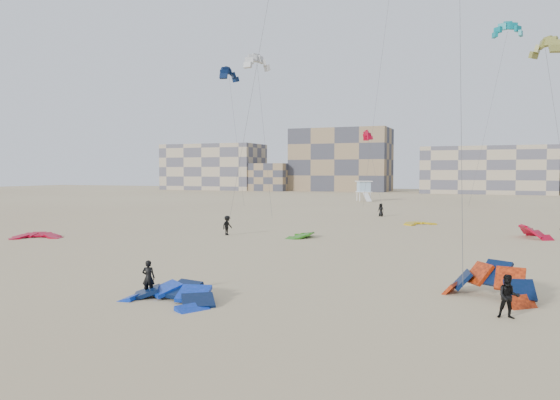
% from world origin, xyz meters
% --- Properties ---
extents(ground, '(320.00, 320.00, 0.00)m').
position_xyz_m(ground, '(0.00, 0.00, 0.00)').
color(ground, '#C5B584').
rests_on(ground, ground).
extents(kite_ground_blue, '(5.42, 5.61, 2.69)m').
position_xyz_m(kite_ground_blue, '(-0.28, -0.64, 0.00)').
color(kite_ground_blue, '#1230CA').
rests_on(kite_ground_blue, ground).
extents(kite_ground_orange, '(5.70, 5.69, 4.19)m').
position_xyz_m(kite_ground_orange, '(12.57, 5.15, 0.00)').
color(kite_ground_orange, '#FB3F0F').
rests_on(kite_ground_orange, ground).
extents(kite_ground_red, '(5.33, 5.40, 1.36)m').
position_xyz_m(kite_ground_red, '(-23.49, 14.54, 0.00)').
color(kite_ground_red, '#B90023').
rests_on(kite_ground_red, ground).
extents(kite_ground_green, '(3.71, 3.50, 1.66)m').
position_xyz_m(kite_ground_green, '(-2.91, 23.44, 0.00)').
color(kite_ground_green, '#31871A').
rests_on(kite_ground_green, ground).
extents(kite_ground_red_far, '(4.63, 4.51, 3.28)m').
position_xyz_m(kite_ground_red_far, '(15.88, 30.40, 0.00)').
color(kite_ground_red_far, '#B90023').
rests_on(kite_ground_red_far, ground).
extents(kite_ground_yellow, '(4.82, 4.82, 0.59)m').
position_xyz_m(kite_ground_yellow, '(5.09, 38.68, 0.00)').
color(kite_ground_yellow, '#C9870C').
rests_on(kite_ground_yellow, ground).
extents(kitesurfer_main, '(0.68, 0.54, 1.62)m').
position_xyz_m(kitesurfer_main, '(-1.83, 0.15, 0.81)').
color(kitesurfer_main, black).
rests_on(kitesurfer_main, ground).
extents(kitesurfer_b, '(0.91, 0.75, 1.70)m').
position_xyz_m(kitesurfer_b, '(13.35, 2.01, 0.85)').
color(kitesurfer_b, black).
rests_on(kitesurfer_b, ground).
extents(kitesurfer_c, '(0.88, 1.24, 1.74)m').
position_xyz_m(kitesurfer_c, '(-9.39, 22.47, 0.87)').
color(kitesurfer_c, black).
rests_on(kitesurfer_c, ground).
extents(kitesurfer_e, '(0.92, 0.74, 1.63)m').
position_xyz_m(kitesurfer_e, '(-0.83, 47.80, 0.82)').
color(kitesurfer_e, black).
rests_on(kitesurfer_e, ground).
extents(kite_fly_grey, '(6.82, 8.88, 17.96)m').
position_xyz_m(kite_fly_grey, '(-12.62, 36.15, 17.78)').
color(kite_fly_grey, silver).
rests_on(kite_fly_grey, ground).
extents(kite_fly_olive, '(4.68, 4.55, 16.03)m').
position_xyz_m(kite_fly_olive, '(16.28, 30.40, 15.87)').
color(kite_fly_olive, olive).
rests_on(kite_fly_olive, ground).
extents(kite_fly_navy, '(4.46, 3.84, 19.12)m').
position_xyz_m(kite_fly_navy, '(-21.51, 46.51, 18.73)').
color(kite_fly_navy, '#09153B').
rests_on(kite_fly_navy, ground).
extents(kite_fly_teal_b, '(6.53, 7.25, 25.12)m').
position_xyz_m(kite_fly_teal_b, '(13.63, 62.11, 25.02)').
color(kite_fly_teal_b, '#0C768B').
rests_on(kite_fly_teal_b, ground).
extents(kite_fly_red, '(5.18, 6.95, 11.09)m').
position_xyz_m(kite_fly_red, '(-5.87, 62.13, 11.02)').
color(kite_fly_red, '#B90023').
rests_on(kite_fly_red, ground).
extents(lifeguard_tower_far, '(3.70, 5.78, 3.85)m').
position_xyz_m(lifeguard_tower_far, '(-11.05, 82.02, 1.91)').
color(lifeguard_tower_far, white).
rests_on(lifeguard_tower_far, ground).
extents(condo_west_a, '(30.00, 15.00, 14.00)m').
position_xyz_m(condo_west_a, '(-70.00, 130.00, 7.00)').
color(condo_west_a, tan).
rests_on(condo_west_a, ground).
extents(condo_west_b, '(28.00, 14.00, 18.00)m').
position_xyz_m(condo_west_b, '(-30.00, 134.00, 9.00)').
color(condo_west_b, '#887052').
rests_on(condo_west_b, ground).
extents(condo_mid, '(32.00, 16.00, 12.00)m').
position_xyz_m(condo_mid, '(10.00, 130.00, 6.00)').
color(condo_mid, tan).
rests_on(condo_mid, ground).
extents(condo_fill_left, '(12.00, 10.00, 8.00)m').
position_xyz_m(condo_fill_left, '(-50.00, 128.00, 4.00)').
color(condo_fill_left, '#887052').
rests_on(condo_fill_left, ground).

